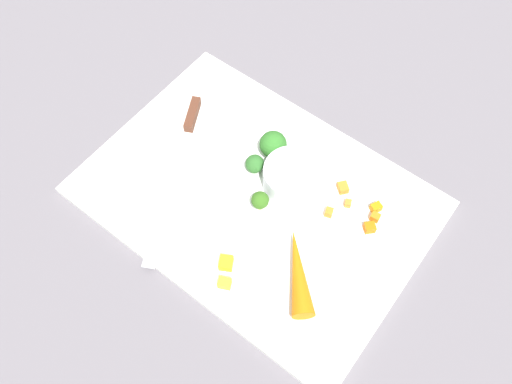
# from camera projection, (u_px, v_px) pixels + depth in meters

# --- Properties ---
(ground_plane) EXTENTS (4.00, 4.00, 0.00)m
(ground_plane) POSITION_uv_depth(u_px,v_px,m) (256.00, 199.00, 0.81)
(ground_plane) COLOR slate
(cutting_board) EXTENTS (0.51, 0.36, 0.01)m
(cutting_board) POSITION_uv_depth(u_px,v_px,m) (256.00, 197.00, 0.81)
(cutting_board) COLOR white
(cutting_board) RESTS_ON ground_plane
(prep_bowl) EXTENTS (0.09, 0.09, 0.04)m
(prep_bowl) POSITION_uv_depth(u_px,v_px,m) (292.00, 178.00, 0.79)
(prep_bowl) COLOR white
(prep_bowl) RESTS_ON cutting_board
(chef_knife) EXTENTS (0.16, 0.28, 0.02)m
(chef_knife) POSITION_uv_depth(u_px,v_px,m) (182.00, 152.00, 0.83)
(chef_knife) COLOR silver
(chef_knife) RESTS_ON cutting_board
(whole_carrot) EXTENTS (0.11, 0.12, 0.03)m
(whole_carrot) POSITION_uv_depth(u_px,v_px,m) (298.00, 271.00, 0.72)
(whole_carrot) COLOR orange
(whole_carrot) RESTS_ON cutting_board
(carrot_dice_0) EXTENTS (0.01, 0.02, 0.01)m
(carrot_dice_0) POSITION_uv_depth(u_px,v_px,m) (329.00, 212.00, 0.78)
(carrot_dice_0) COLOR orange
(carrot_dice_0) RESTS_ON cutting_board
(carrot_dice_1) EXTENTS (0.02, 0.02, 0.01)m
(carrot_dice_1) POSITION_uv_depth(u_px,v_px,m) (376.00, 208.00, 0.78)
(carrot_dice_1) COLOR orange
(carrot_dice_1) RESTS_ON cutting_board
(carrot_dice_2) EXTENTS (0.01, 0.01, 0.01)m
(carrot_dice_2) POSITION_uv_depth(u_px,v_px,m) (375.00, 217.00, 0.78)
(carrot_dice_2) COLOR orange
(carrot_dice_2) RESTS_ON cutting_board
(carrot_dice_3) EXTENTS (0.02, 0.02, 0.01)m
(carrot_dice_3) POSITION_uv_depth(u_px,v_px,m) (343.00, 188.00, 0.80)
(carrot_dice_3) COLOR orange
(carrot_dice_3) RESTS_ON cutting_board
(carrot_dice_4) EXTENTS (0.02, 0.02, 0.01)m
(carrot_dice_4) POSITION_uv_depth(u_px,v_px,m) (370.00, 228.00, 0.77)
(carrot_dice_4) COLOR orange
(carrot_dice_4) RESTS_ON cutting_board
(carrot_dice_5) EXTENTS (0.01, 0.01, 0.01)m
(carrot_dice_5) POSITION_uv_depth(u_px,v_px,m) (348.00, 203.00, 0.79)
(carrot_dice_5) COLOR orange
(carrot_dice_5) RESTS_ON cutting_board
(pepper_dice_0) EXTENTS (0.03, 0.03, 0.02)m
(pepper_dice_0) POSITION_uv_depth(u_px,v_px,m) (226.00, 263.00, 0.74)
(pepper_dice_0) COLOR yellow
(pepper_dice_0) RESTS_ON cutting_board
(pepper_dice_1) EXTENTS (0.02, 0.02, 0.01)m
(pepper_dice_1) POSITION_uv_depth(u_px,v_px,m) (225.00, 283.00, 0.72)
(pepper_dice_1) COLOR yellow
(pepper_dice_1) RESTS_ON cutting_board
(broccoli_floret_0) EXTENTS (0.03, 0.03, 0.04)m
(broccoli_floret_0) POSITION_uv_depth(u_px,v_px,m) (260.00, 200.00, 0.77)
(broccoli_floret_0) COLOR #8DAD59
(broccoli_floret_0) RESTS_ON cutting_board
(broccoli_floret_1) EXTENTS (0.04, 0.04, 0.05)m
(broccoli_floret_1) POSITION_uv_depth(u_px,v_px,m) (273.00, 145.00, 0.82)
(broccoli_floret_1) COLOR #94B956
(broccoli_floret_1) RESTS_ON cutting_board
(broccoli_floret_2) EXTENTS (0.03, 0.03, 0.03)m
(broccoli_floret_2) POSITION_uv_depth(u_px,v_px,m) (255.00, 164.00, 0.81)
(broccoli_floret_2) COLOR #8CAE68
(broccoli_floret_2) RESTS_ON cutting_board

